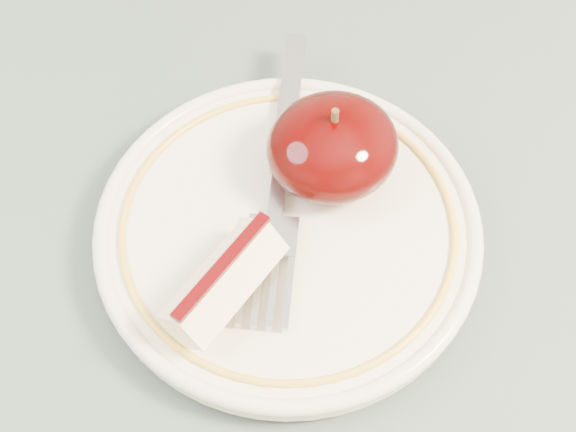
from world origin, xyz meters
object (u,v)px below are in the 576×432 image
plate (288,230)px  apple_half (333,147)px  table (338,258)px  fork (280,174)px

plate → apple_half: 0.05m
table → fork: 0.12m
apple_half → fork: apple_half is taller
plate → apple_half: bearing=27.3°
table → fork: (-0.04, 0.01, 0.11)m
table → fork: bearing=161.7°
apple_half → plate: bearing=-152.7°
table → apple_half: 0.13m
table → apple_half: bearing=160.2°
apple_half → fork: (-0.03, 0.01, -0.02)m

